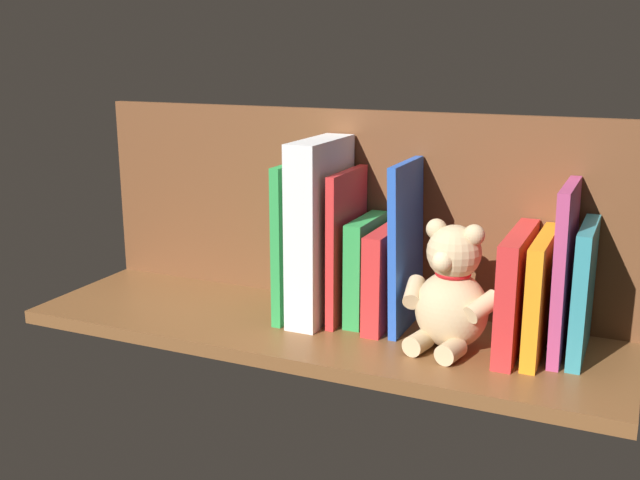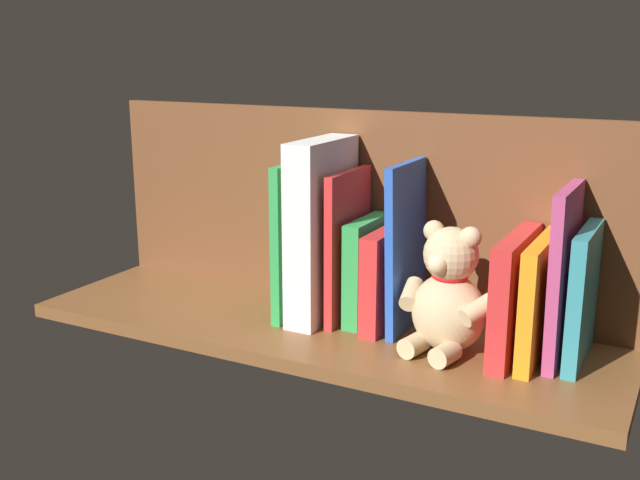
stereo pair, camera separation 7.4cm
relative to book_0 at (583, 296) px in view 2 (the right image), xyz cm
name	(u,v)px [view 2 (the right image)]	position (x,y,z in cm)	size (l,w,h in cm)	color
ground_plane	(320,330)	(39.92, 4.13, -10.91)	(97.64, 30.53, 2.20)	brown
shelf_back_panel	(355,208)	(39.92, -8.88, 7.08)	(97.64, 1.50, 33.78)	brown
book_0	(583,296)	(0.00, 0.00, 0.00)	(2.06, 15.47, 19.61)	teal
book_1	(564,275)	(2.82, 0.18, 2.81)	(1.69, 15.82, 25.24)	#B23F72
book_2	(539,299)	(5.72, 1.42, -0.93)	(2.21, 18.31, 17.75)	orange
book_3	(514,295)	(9.21, 1.84, -0.78)	(2.88, 19.14, 18.05)	red
teddy_bear	(448,296)	(18.11, 5.16, -1.27)	(15.38, 14.03, 19.39)	#D1B284
book_4	(406,247)	(27.08, -0.61, 3.61)	(1.33, 14.25, 26.83)	blue
book_5	(386,278)	(30.20, -0.26, -1.80)	(3.01, 14.94, 16.02)	red
book_6	(367,270)	(34.08, -1.21, -1.23)	(2.84, 13.05, 17.15)	green
book_7	(348,246)	(37.16, -0.48, 2.59)	(1.43, 14.51, 24.80)	red
dictionary_thick_white	(322,230)	(41.35, 0.86, 5.09)	(5.05, 17.00, 29.78)	white
book_8	(300,238)	(45.64, 0.56, 3.14)	(1.63, 16.59, 25.90)	green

